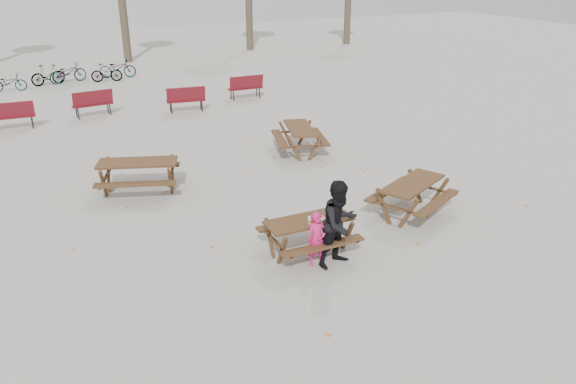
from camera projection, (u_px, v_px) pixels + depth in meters
name	position (u px, v px, depth m)	size (l,w,h in m)	color
ground	(309.00, 252.00, 11.79)	(80.00, 80.00, 0.00)	gray
main_picnic_table	(309.00, 228.00, 11.56)	(1.80, 1.45, 0.78)	#351F13
food_tray	(321.00, 219.00, 11.48)	(0.18, 0.11, 0.04)	white
bread_roll	(321.00, 217.00, 11.46)	(0.14, 0.06, 0.05)	tan
soda_bottle	(309.00, 221.00, 11.27)	(0.07, 0.07, 0.17)	silver
child	(317.00, 239.00, 11.12)	(0.42, 0.27, 1.14)	#D61A65
adult	(340.00, 224.00, 11.03)	(0.87, 0.68, 1.79)	black
picnic_table_east	(412.00, 198.00, 13.37)	(1.91, 1.54, 0.82)	#351F13
picnic_table_north	(139.00, 177.00, 14.59)	(2.00, 1.62, 0.86)	#351F13
picnic_table_far	(300.00, 140.00, 17.57)	(1.90, 1.53, 0.82)	#351F13
park_bench_row	(140.00, 100.00, 21.85)	(10.70, 1.62, 1.03)	maroon
bicycle_row	(74.00, 73.00, 27.07)	(6.75, 1.93, 0.96)	black
fallen_leaves	(280.00, 204.00, 14.06)	(11.00, 11.00, 0.01)	#AF622A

